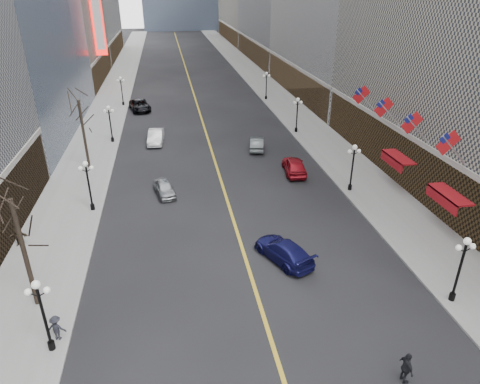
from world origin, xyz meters
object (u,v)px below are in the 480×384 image
object	(u,v)px
streetlamp_east_0	(461,263)
streetlamp_west_0	(42,309)
streetlamp_west_1	(88,181)
car_sb_far	(257,144)
streetlamp_west_2	(110,120)
car_sb_mid	(294,166)
car_nb_mid	(156,137)
car_nb_near	(165,188)
streetlamp_east_2	(297,111)
car_sb_near	(284,251)
streetlamp_east_1	(353,163)
car_nb_far	(140,105)
streetlamp_west_3	(121,88)
streetlamp_east_3	(266,83)

from	to	relation	value
streetlamp_east_0	streetlamp_west_0	xyz separation A→B (m)	(-23.60, 0.00, 0.00)
streetlamp_west_1	car_sb_far	distance (m)	21.44
streetlamp_west_2	car_sb_mid	xyz separation A→B (m)	(19.56, -12.96, -2.05)
car_nb_mid	car_sb_mid	xyz separation A→B (m)	(14.24, -11.95, 0.04)
car_nb_mid	car_sb_far	distance (m)	12.63
streetlamp_east_0	car_nb_mid	world-z (taller)	streetlamp_east_0
streetlamp_west_0	car_nb_near	bearing A→B (deg)	71.14
streetlamp_west_2	car_sb_mid	distance (m)	23.55
car_nb_near	car_nb_mid	size ratio (longest dim) A/B	0.80
streetlamp_east_2	car_sb_near	bearing A→B (deg)	-108.18
streetlamp_east_0	car_sb_near	bearing A→B (deg)	146.05
streetlamp_east_1	car_nb_far	bearing A→B (deg)	122.51
car_nb_far	car_sb_far	xyz separation A→B (m)	(14.38, -19.99, -0.07)
streetlamp_west_1	streetlamp_east_2	bearing A→B (deg)	37.33
streetlamp_east_0	streetlamp_west_3	bearing A→B (deg)	114.41
streetlamp_east_0	streetlamp_east_2	xyz separation A→B (m)	(0.00, 34.00, 0.00)
streetlamp_west_2	streetlamp_west_3	size ratio (longest dim) A/B	1.00
car_nb_near	car_nb_mid	distance (m)	14.82
streetlamp_east_2	streetlamp_west_1	bearing A→B (deg)	-142.67
car_nb_far	streetlamp_west_2	bearing A→B (deg)	-112.87
streetlamp_west_3	car_nb_far	world-z (taller)	streetlamp_west_3
streetlamp_west_0	car_sb_mid	distance (m)	28.80
streetlamp_east_0	streetlamp_east_2	bearing A→B (deg)	90.00
car_nb_mid	car_nb_near	bearing A→B (deg)	-82.18
streetlamp_west_1	streetlamp_east_3	bearing A→B (deg)	56.75
car_nb_far	car_sb_far	distance (m)	24.63
car_nb_mid	car_sb_far	size ratio (longest dim) A/B	1.09
car_nb_near	car_sb_mid	xyz separation A→B (m)	(13.35, 2.85, 0.18)
streetlamp_east_3	car_nb_near	distance (m)	38.08
streetlamp_east_0	streetlamp_west_2	distance (m)	41.39
car_sb_mid	streetlamp_west_1	bearing A→B (deg)	20.32
streetlamp_west_3	car_nb_mid	bearing A→B (deg)	-74.37
streetlamp_east_2	streetlamp_west_0	bearing A→B (deg)	-124.77
streetlamp_west_2	car_sb_near	size ratio (longest dim) A/B	0.88
streetlamp_east_0	car_nb_mid	size ratio (longest dim) A/B	0.92
streetlamp_east_2	streetlamp_west_3	bearing A→B (deg)	142.67
car_nb_far	car_sb_far	bearing A→B (deg)	-66.31
streetlamp_east_3	car_sb_near	world-z (taller)	streetlamp_east_3
streetlamp_west_0	streetlamp_west_3	size ratio (longest dim) A/B	1.00
streetlamp_west_1	streetlamp_east_1	bearing A→B (deg)	0.00
streetlamp_west_0	streetlamp_west_2	world-z (taller)	same
streetlamp_east_3	car_nb_mid	bearing A→B (deg)	-133.87
streetlamp_east_1	car_sb_mid	distance (m)	6.78
streetlamp_west_0	car_sb_near	bearing A→B (deg)	23.06
streetlamp_east_1	streetlamp_east_3	distance (m)	36.00
car_sb_mid	streetlamp_east_2	bearing A→B (deg)	-101.44
streetlamp_east_3	streetlamp_west_3	bearing A→B (deg)	180.00
car_nb_mid	car_sb_near	world-z (taller)	car_nb_mid
streetlamp_west_3	streetlamp_west_2	bearing A→B (deg)	-90.00
streetlamp_east_0	car_nb_mid	bearing A→B (deg)	118.99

